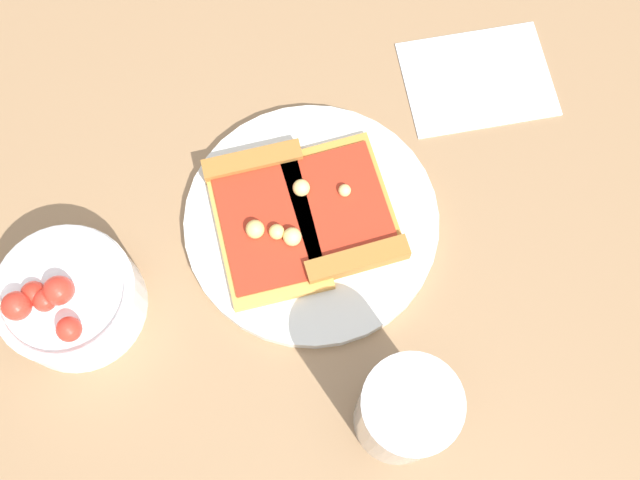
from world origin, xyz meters
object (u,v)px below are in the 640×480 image
(salad_bowl, at_px, (69,299))
(plate, at_px, (312,219))
(pizza_slice_far, at_px, (342,216))
(pizza_slice_near, at_px, (265,214))
(soda_glass, at_px, (404,413))
(paper_napkin, at_px, (477,78))

(salad_bowl, bearing_deg, plate, -149.14)
(plate, height_order, pizza_slice_far, pizza_slice_far)
(pizza_slice_near, xyz_separation_m, pizza_slice_far, (-0.07, -0.01, -0.00))
(pizza_slice_near, bearing_deg, plate, -170.11)
(pizza_slice_far, xyz_separation_m, soda_glass, (-0.08, 0.18, 0.04))
(salad_bowl, relative_size, paper_napkin, 0.83)
(pizza_slice_near, distance_m, salad_bowl, 0.19)
(plate, xyz_separation_m, salad_bowl, (0.20, 0.12, 0.03))
(pizza_slice_near, xyz_separation_m, soda_glass, (-0.15, 0.17, 0.04))
(plate, distance_m, paper_napkin, 0.23)
(salad_bowl, relative_size, soda_glass, 0.95)
(pizza_slice_far, bearing_deg, pizza_slice_near, 7.45)
(pizza_slice_far, height_order, paper_napkin, pizza_slice_far)
(salad_bowl, xyz_separation_m, paper_napkin, (-0.34, -0.30, -0.03))
(plate, distance_m, salad_bowl, 0.24)
(soda_glass, bearing_deg, salad_bowl, -10.19)
(soda_glass, bearing_deg, paper_napkin, -96.09)
(pizza_slice_near, height_order, pizza_slice_far, same)
(pizza_slice_far, height_order, salad_bowl, salad_bowl)
(plate, relative_size, pizza_slice_near, 1.39)
(pizza_slice_far, distance_m, soda_glass, 0.20)
(salad_bowl, distance_m, paper_napkin, 0.46)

